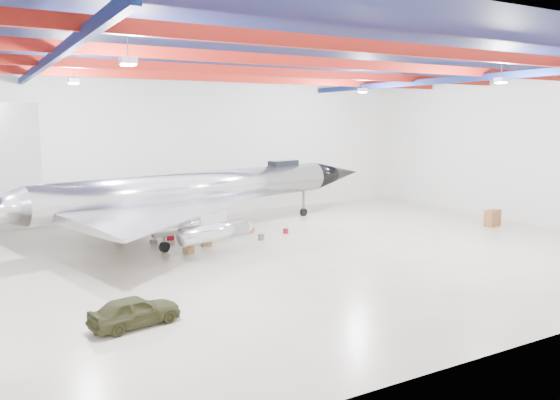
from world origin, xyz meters
TOP-DOWN VIEW (x-y plane):
  - floor at (0.00, 0.00)m, footprint 40.00×40.00m
  - wall_back at (0.00, 15.00)m, footprint 40.00×0.00m
  - wall_right at (20.00, 0.00)m, footprint 0.00×30.00m
  - ceiling at (0.00, 0.00)m, footprint 40.00×40.00m
  - ceiling_structure at (0.00, 0.00)m, footprint 39.50×29.50m
  - jet_aircraft at (-2.32, 7.45)m, footprint 30.55×21.43m
  - jeep at (-10.32, -6.77)m, footprint 3.57×1.94m
  - desk at (17.07, -0.24)m, footprint 1.36×0.85m
  - crate_ply at (-4.77, 2.73)m, footprint 0.66×0.61m
  - toolbox_red at (-4.57, 6.63)m, footprint 0.54×0.47m
  - engine_drum at (0.46, 3.83)m, footprint 0.47×0.47m
  - parts_bin at (0.77, 6.13)m, footprint 0.71×0.65m
  - crate_small at (-5.81, 6.18)m, footprint 0.42×0.36m
  - tool_chest at (2.85, 4.83)m, footprint 0.48×0.48m
  - oil_barrel at (-3.15, 4.10)m, footprint 0.66×0.56m
  - spares_box at (-0.32, 10.22)m, footprint 0.42×0.42m

SIDE VIEW (x-z plane):
  - floor at x=0.00m, z-range 0.00..0.00m
  - crate_small at x=-5.81m, z-range 0.00..0.26m
  - spares_box at x=-0.32m, z-range 0.00..0.31m
  - toolbox_red at x=-4.57m, z-range 0.00..0.32m
  - tool_chest at x=2.85m, z-range 0.00..0.33m
  - engine_drum at x=0.46m, z-range 0.00..0.37m
  - crate_ply at x=-4.77m, z-range 0.00..0.37m
  - parts_bin at x=0.77m, z-range 0.00..0.40m
  - oil_barrel at x=-3.15m, z-range 0.00..0.41m
  - jeep at x=-10.32m, z-range 0.00..1.15m
  - desk at x=17.07m, z-range 0.00..1.17m
  - jet_aircraft at x=-2.32m, z-range -1.45..7.00m
  - wall_back at x=0.00m, z-range -14.50..25.50m
  - wall_right at x=20.00m, z-range -9.50..20.50m
  - ceiling_structure at x=0.00m, z-range 9.79..10.86m
  - ceiling at x=0.00m, z-range 11.00..11.00m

